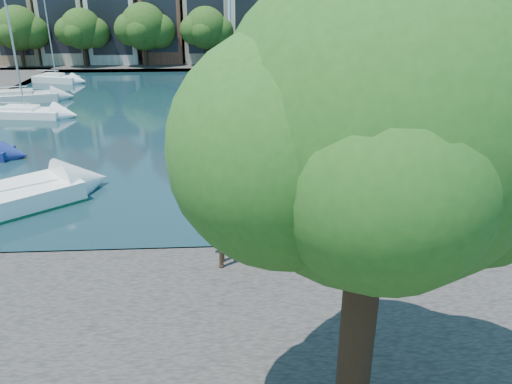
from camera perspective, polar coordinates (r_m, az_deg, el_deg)
ground at (r=21.39m, az=-15.58°, el=-7.45°), size 160.00×160.00×0.00m
water_basin at (r=43.61m, az=-9.43°, el=8.48°), size 38.00×50.00×0.08m
near_quay at (r=15.74m, az=-20.89°, el=-19.35°), size 50.00×14.00×0.50m
far_quay at (r=74.94m, az=-7.04°, el=14.57°), size 60.00×16.00×0.50m
right_quay at (r=47.84m, az=22.23°, el=8.62°), size 14.00×52.00×0.50m
plane_tree at (r=9.94m, az=14.19°, el=6.01°), size 8.32×6.40×10.62m
townhouse_west_end at (r=79.15m, az=-25.09°, el=18.34°), size 5.44×9.18×14.93m
townhouse_west_mid at (r=77.23m, az=-20.82°, el=19.56°), size 5.94×9.18×16.79m
townhouse_west_inner at (r=75.69m, az=-15.75°, el=19.43°), size 6.43×9.18×15.15m
townhouse_center at (r=74.63m, az=-10.63°, el=20.60°), size 5.44×9.18×16.93m
townhouse_east_inner at (r=74.19m, az=-5.69°, el=20.35°), size 5.94×9.18×15.79m
townhouse_east_mid at (r=74.23m, az=-0.34°, el=20.74°), size 6.43×9.18×16.65m
townhouse_east_end at (r=74.88m, az=4.96°, el=19.92°), size 5.44×9.18×14.43m
far_tree_far_west at (r=73.75m, az=-25.48°, el=16.40°), size 7.28×5.60×7.68m
far_tree_west at (r=71.27m, az=-19.25°, el=17.05°), size 6.76×5.20×7.36m
far_tree_mid_west at (r=69.60m, az=-12.60°, el=17.80°), size 7.80×6.00×8.00m
far_tree_mid_east at (r=68.85m, az=-5.68°, el=18.02°), size 7.02×5.40×7.52m
far_tree_east at (r=69.01m, az=1.32°, el=18.22°), size 7.54×5.80×7.84m
far_tree_far_east at (r=70.10m, az=8.18°, el=17.95°), size 6.76×5.20×7.36m
giraffe_statue at (r=18.21m, az=-2.33°, el=-1.59°), size 3.49×0.71×4.99m
sailboat_left_c at (r=46.98m, az=-24.86°, el=8.38°), size 6.51×3.04×8.96m
sailboat_left_d at (r=53.45m, az=-25.21°, el=9.96°), size 6.90×3.80×10.56m
sailboat_left_e at (r=63.10m, az=-21.90°, el=12.06°), size 5.45×3.15×9.58m
sailboat_right_a at (r=33.49m, az=14.90°, el=4.74°), size 6.24×3.08×10.79m
sailboat_right_b at (r=35.21m, az=14.00°, el=5.83°), size 7.49×4.44×12.63m
sailboat_right_c at (r=47.82m, az=5.71°, el=10.58°), size 5.29×3.11×9.09m
sailboat_right_d at (r=56.05m, az=4.40°, el=12.36°), size 4.62×2.54×7.88m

